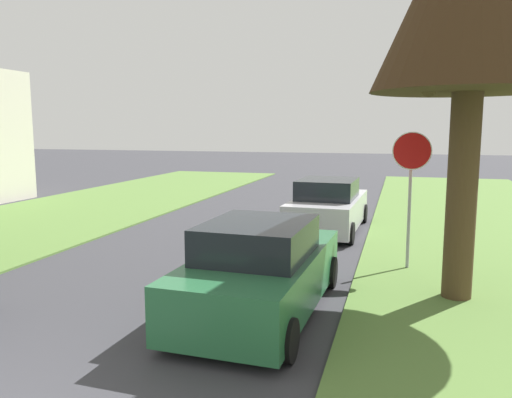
% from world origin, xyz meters
% --- Properties ---
extents(stop_sign_far, '(0.81, 0.57, 2.94)m').
position_xyz_m(stop_sign_far, '(4.65, 8.63, 2.17)').
color(stop_sign_far, '#9EA0A5').
rests_on(stop_sign_far, grass_verge_right).
extents(parked_sedan_green, '(2.08, 4.46, 1.57)m').
position_xyz_m(parked_sedan_green, '(2.27, 5.28, 0.72)').
color(parked_sedan_green, '#28663D').
rests_on(parked_sedan_green, ground).
extents(parked_sedan_silver, '(2.08, 4.46, 1.57)m').
position_xyz_m(parked_sedan_silver, '(2.40, 12.32, 0.72)').
color(parked_sedan_silver, '#BCBCC1').
rests_on(parked_sedan_silver, ground).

